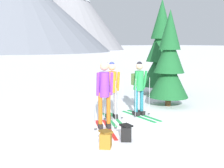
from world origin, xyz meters
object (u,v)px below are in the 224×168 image
at_px(pine_tree_near, 161,52).
at_px(backpack_on_snow_beside, 106,139).
at_px(backpack_on_snow_front, 126,133).
at_px(skier_in_purple, 104,90).
at_px(skier_in_green, 139,85).
at_px(skier_in_orange, 112,87).
at_px(pine_tree_mid, 169,63).

xyz_separation_m(pine_tree_near, backpack_on_snow_beside, (-5.40, -4.23, -1.72)).
bearing_deg(backpack_on_snow_front, skier_in_purple, 87.89).
bearing_deg(skier_in_green, skier_in_purple, -159.57).
bearing_deg(skier_in_orange, skier_in_green, -8.60).
distance_m(skier_in_green, pine_tree_mid, 1.95).
bearing_deg(skier_in_purple, backpack_on_snow_beside, -119.63).
xyz_separation_m(pine_tree_mid, backpack_on_snow_beside, (-4.08, -2.34, -1.40)).
distance_m(skier_in_purple, pine_tree_near, 5.67).
bearing_deg(skier_in_purple, pine_tree_near, 32.68).
relative_size(skier_in_orange, skier_in_green, 1.01).
distance_m(skier_in_green, backpack_on_snow_beside, 3.04).
bearing_deg(pine_tree_near, skier_in_green, -141.95).
xyz_separation_m(pine_tree_mid, backpack_on_snow_front, (-3.43, -2.20, -1.40)).
distance_m(backpack_on_snow_front, backpack_on_snow_beside, 0.66).
xyz_separation_m(pine_tree_near, backpack_on_snow_front, (-4.76, -4.09, -1.72)).
distance_m(skier_in_orange, pine_tree_mid, 2.78).
distance_m(skier_in_purple, skier_in_orange, 1.03).
height_order(skier_in_green, pine_tree_near, pine_tree_near).
xyz_separation_m(skier_in_purple, skier_in_green, (1.62, 0.61, -0.09)).
height_order(skier_in_purple, backpack_on_snow_front, skier_in_purple).
height_order(skier_in_green, backpack_on_snow_beside, skier_in_green).
relative_size(pine_tree_near, backpack_on_snow_beside, 10.42).
relative_size(skier_in_purple, backpack_on_snow_beside, 4.62).
relative_size(skier_in_green, pine_tree_mid, 0.50).
height_order(pine_tree_mid, backpack_on_snow_beside, pine_tree_mid).
xyz_separation_m(skier_in_green, pine_tree_mid, (1.77, 0.53, 0.62)).
relative_size(skier_in_orange, backpack_on_snow_front, 4.35).
relative_size(pine_tree_near, backpack_on_snow_front, 10.43).
xyz_separation_m(backpack_on_snow_front, backpack_on_snow_beside, (-0.65, -0.14, 0.00)).
xyz_separation_m(skier_in_purple, pine_tree_near, (4.72, 3.03, 0.85)).
bearing_deg(skier_in_orange, pine_tree_mid, 8.26).
height_order(pine_tree_near, backpack_on_snow_front, pine_tree_near).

